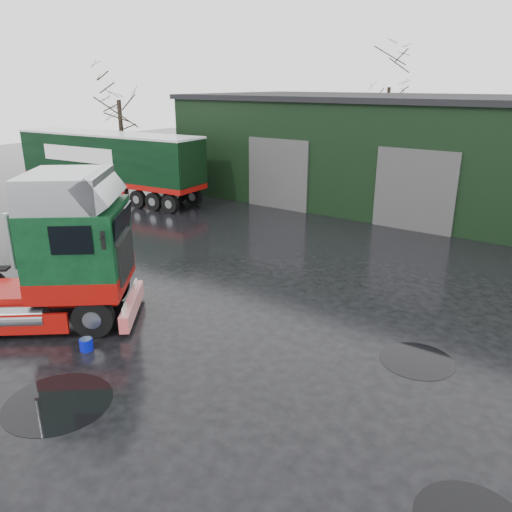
{
  "coord_description": "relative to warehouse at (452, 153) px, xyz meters",
  "views": [
    {
      "loc": [
        9.69,
        -10.14,
        7.03
      ],
      "look_at": [
        0.82,
        2.26,
        1.7
      ],
      "focal_mm": 35.0,
      "sensor_mm": 36.0,
      "label": 1
    }
  ],
  "objects": [
    {
      "name": "tree_back_a",
      "position": [
        -8.0,
        10.0,
        1.59
      ],
      "size": [
        4.4,
        4.4,
        9.5
      ],
      "primitive_type": null,
      "color": "black",
      "rests_on": "ground"
    },
    {
      "name": "puddle_1",
      "position": [
        4.42,
        -18.17,
        -3.15
      ],
      "size": [
        1.97,
        1.97,
        0.01
      ],
      "primitive_type": "cylinder",
      "color": "black",
      "rests_on": "ground"
    },
    {
      "name": "wash_bucket",
      "position": [
        -3.23,
        -22.95,
        -2.99
      ],
      "size": [
        0.44,
        0.44,
        0.34
      ],
      "primitive_type": "cylinder",
      "rotation": [
        0.0,
        0.0,
        -0.25
      ],
      "color": "#070EA2",
      "rests_on": "ground"
    },
    {
      "name": "ground",
      "position": [
        -2.0,
        -20.0,
        -3.16
      ],
      "size": [
        100.0,
        100.0,
        0.0
      ],
      "primitive_type": "plane",
      "color": "black"
    },
    {
      "name": "puddle_4",
      "position": [
        -1.74,
        -24.85,
        -3.15
      ],
      "size": [
        2.48,
        2.48,
        0.01
      ],
      "primitive_type": "cylinder",
      "color": "black",
      "rests_on": "ground"
    },
    {
      "name": "hero_tractor",
      "position": [
        -6.5,
        -23.0,
        -0.83
      ],
      "size": [
        7.82,
        7.2,
        4.66
      ],
      "primitive_type": null,
      "rotation": [
        0.0,
        0.0,
        -0.89
      ],
      "color": "black",
      "rests_on": "ground"
    },
    {
      "name": "warehouse",
      "position": [
        0.0,
        0.0,
        0.0
      ],
      "size": [
        32.4,
        12.4,
        6.3
      ],
      "color": "black",
      "rests_on": "ground"
    },
    {
      "name": "tree_left",
      "position": [
        -19.0,
        -8.0,
        1.09
      ],
      "size": [
        4.4,
        4.4,
        8.5
      ],
      "primitive_type": null,
      "color": "black",
      "rests_on": "ground"
    },
    {
      "name": "trailer_left",
      "position": [
        -18.0,
        -10.0,
        -1.09
      ],
      "size": [
        13.5,
        3.99,
        4.13
      ],
      "primitive_type": null,
      "rotation": [
        0.0,
        0.0,
        1.67
      ],
      "color": "silver",
      "rests_on": "ground"
    },
    {
      "name": "puddle_2",
      "position": [
        -11.52,
        -18.76,
        -3.15
      ],
      "size": [
        3.71,
        3.71,
        0.01
      ],
      "primitive_type": "cylinder",
      "color": "black",
      "rests_on": "ground"
    }
  ]
}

